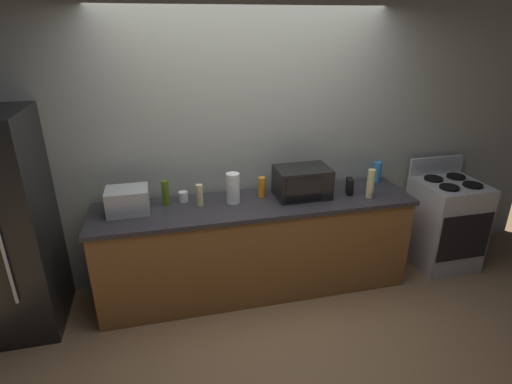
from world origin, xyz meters
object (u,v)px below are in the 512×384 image
(microwave, at_px, (302,182))
(bottle_dish_soap, at_px, (262,187))
(paper_towel_roll, at_px, (233,188))
(bottle_olive_oil, at_px, (166,193))
(mug_white, at_px, (183,197))
(bottle_spray_cleaner, at_px, (377,172))
(toaster_oven, at_px, (128,201))
(bottle_vinegar, at_px, (371,184))
(bottle_hand_soap, at_px, (200,195))
(cordless_phone, at_px, (350,186))
(stove_range, at_px, (444,223))

(microwave, height_order, bottle_dish_soap, microwave)
(paper_towel_roll, distance_m, bottle_olive_oil, 0.58)
(mug_white, bearing_deg, bottle_spray_cleaner, 1.48)
(toaster_oven, bearing_deg, bottle_olive_oil, 14.72)
(microwave, relative_size, bottle_dish_soap, 2.58)
(paper_towel_roll, height_order, bottle_vinegar, paper_towel_roll)
(paper_towel_roll, xyz_separation_m, bottle_hand_soap, (-0.29, 0.01, -0.04))
(microwave, height_order, bottle_vinegar, microwave)
(bottle_spray_cleaner, bearing_deg, mug_white, -178.52)
(bottle_spray_cleaner, relative_size, mug_white, 2.19)
(bottle_vinegar, distance_m, bottle_spray_cleaner, 0.44)
(paper_towel_roll, xyz_separation_m, bottle_dish_soap, (0.27, 0.06, -0.04))
(paper_towel_roll, height_order, mug_white, paper_towel_roll)
(paper_towel_roll, xyz_separation_m, cordless_phone, (1.08, -0.06, -0.06))
(bottle_dish_soap, height_order, mug_white, bottle_dish_soap)
(bottle_vinegar, bearing_deg, bottle_hand_soap, 172.97)
(bottle_hand_soap, distance_m, bottle_vinegar, 1.52)
(cordless_phone, bearing_deg, bottle_hand_soap, -169.55)
(bottle_hand_soap, height_order, bottle_olive_oil, bottle_olive_oil)
(cordless_phone, xyz_separation_m, bottle_vinegar, (0.14, -0.11, 0.06))
(paper_towel_roll, height_order, cordless_phone, paper_towel_roll)
(bottle_hand_soap, relative_size, bottle_spray_cleaner, 0.95)
(stove_range, distance_m, toaster_oven, 3.13)
(bottle_spray_cleaner, bearing_deg, paper_towel_roll, -173.35)
(microwave, relative_size, mug_white, 5.28)
(stove_range, xyz_separation_m, microwave, (-1.56, 0.05, 0.57))
(paper_towel_roll, bearing_deg, bottle_spray_cleaner, 6.65)
(cordless_phone, xyz_separation_m, bottle_hand_soap, (-1.37, 0.07, 0.02))
(paper_towel_roll, distance_m, bottle_dish_soap, 0.29)
(bottle_hand_soap, bearing_deg, paper_towel_roll, -1.65)
(stove_range, relative_size, bottle_hand_soap, 5.67)
(bottle_dish_soap, relative_size, mug_white, 2.05)
(microwave, xyz_separation_m, bottle_hand_soap, (-0.93, 0.01, -0.04))
(bottle_vinegar, bearing_deg, toaster_oven, 174.90)
(mug_white, bearing_deg, bottle_hand_soap, -40.71)
(toaster_oven, xyz_separation_m, bottle_spray_cleaner, (2.37, 0.16, -0.01))
(bottle_dish_soap, bearing_deg, mug_white, 175.04)
(toaster_oven, bearing_deg, bottle_vinegar, -5.10)
(bottle_olive_oil, bearing_deg, mug_white, 12.10)
(bottle_spray_cleaner, xyz_separation_m, bottle_dish_soap, (-1.21, -0.11, -0.01))
(microwave, bearing_deg, paper_towel_roll, 179.80)
(microwave, height_order, bottle_hand_soap, microwave)
(stove_range, bearing_deg, mug_white, 176.20)
(paper_towel_roll, height_order, bottle_olive_oil, paper_towel_roll)
(paper_towel_roll, bearing_deg, stove_range, -1.31)
(mug_white, bearing_deg, bottle_olive_oil, -167.90)
(microwave, relative_size, cordless_phone, 3.20)
(toaster_oven, xyz_separation_m, bottle_dish_soap, (1.16, 0.05, -0.01))
(bottle_spray_cleaner, bearing_deg, bottle_dish_soap, -174.80)
(bottle_dish_soap, bearing_deg, bottle_olive_oil, 178.07)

